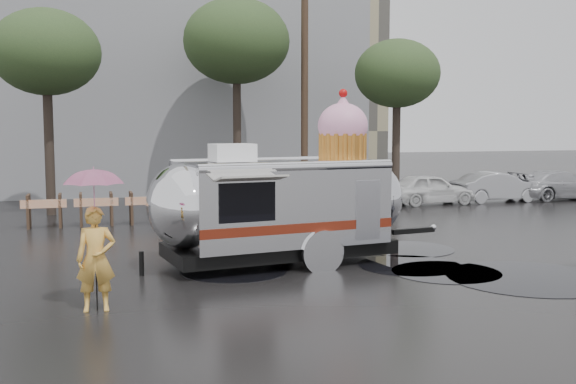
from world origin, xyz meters
name	(u,v)px	position (x,y,z in m)	size (l,w,h in m)	color
ground	(408,286)	(0.00, 0.00, 0.00)	(120.00, 120.00, 0.00)	black
puddles	(518,275)	(2.61, 0.24, 0.01)	(12.46, 9.28, 0.01)	black
grey_building	(120,57)	(-4.00, 24.00, 6.50)	(22.00, 12.00, 13.00)	slate
utility_pole	(305,86)	(2.50, 14.00, 4.62)	(1.60, 0.28, 9.00)	#473323
tree_left	(46,53)	(-7.00, 13.00, 5.48)	(3.64, 3.64, 6.95)	#382D26
tree_mid	(236,42)	(0.00, 15.00, 6.34)	(4.20, 4.20, 8.03)	#382D26
tree_right	(397,75)	(6.00, 13.00, 5.06)	(3.36, 3.36, 6.42)	#382D26
barricade_row	(96,208)	(-5.55, 9.96, 0.52)	(4.30, 0.80, 1.00)	#473323
parked_cars	(535,183)	(11.78, 12.00, 0.72)	(13.20, 1.90, 1.50)	silver
airstream_trailer	(283,201)	(-1.65, 2.84, 1.39)	(7.32, 3.38, 3.96)	silver
person_left	(96,259)	(-5.70, -0.04, 0.87)	(0.62, 0.42, 1.73)	#EEB048
umbrella_pink	(94,192)	(-5.70, -0.04, 1.97)	(1.23, 1.23, 2.39)	pink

